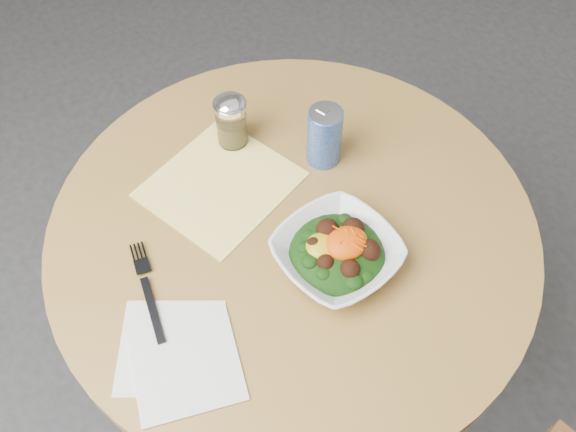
# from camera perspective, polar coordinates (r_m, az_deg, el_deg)

# --- Properties ---
(ground) EXTENTS (6.00, 6.00, 0.00)m
(ground) POSITION_cam_1_polar(r_m,az_deg,el_deg) (1.84, 0.27, -14.10)
(ground) COLOR #2B2B2D
(ground) RESTS_ON ground
(table) EXTENTS (0.90, 0.90, 0.75)m
(table) POSITION_cam_1_polar(r_m,az_deg,el_deg) (1.34, 0.36, -5.58)
(table) COLOR black
(table) RESTS_ON ground
(cloth_napkin) EXTENTS (0.32, 0.31, 0.00)m
(cloth_napkin) POSITION_cam_1_polar(r_m,az_deg,el_deg) (1.23, -6.02, 2.82)
(cloth_napkin) COLOR yellow
(cloth_napkin) RESTS_ON table
(paper_napkins) EXTENTS (0.23, 0.26, 0.00)m
(paper_napkins) POSITION_cam_1_polar(r_m,az_deg,el_deg) (1.06, -9.70, -12.13)
(paper_napkins) COLOR silver
(paper_napkins) RESTS_ON table
(salad_bowl) EXTENTS (0.23, 0.23, 0.08)m
(salad_bowl) POSITION_cam_1_polar(r_m,az_deg,el_deg) (1.11, 4.38, -3.26)
(salad_bowl) COLOR silver
(salad_bowl) RESTS_ON table
(fork) EXTENTS (0.06, 0.20, 0.00)m
(fork) POSITION_cam_1_polar(r_m,az_deg,el_deg) (1.12, -12.40, -6.23)
(fork) COLOR black
(fork) RESTS_ON table
(spice_shaker) EXTENTS (0.06, 0.06, 0.12)m
(spice_shaker) POSITION_cam_1_polar(r_m,az_deg,el_deg) (1.26, -5.06, 8.41)
(spice_shaker) COLOR silver
(spice_shaker) RESTS_ON table
(beverage_can) EXTENTS (0.07, 0.07, 0.13)m
(beverage_can) POSITION_cam_1_polar(r_m,az_deg,el_deg) (1.23, 3.25, 7.13)
(beverage_can) COLOR navy
(beverage_can) RESTS_ON table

